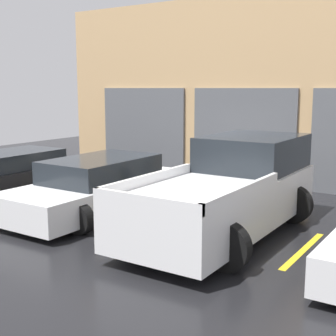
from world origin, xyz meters
name	(u,v)px	position (x,y,z in m)	size (l,w,h in m)	color
ground_plane	(198,204)	(0.00, 0.00, 0.00)	(28.00, 28.00, 0.00)	black
shophouse_building	(254,93)	(-0.01, 3.28, 2.68)	(13.64, 0.68, 5.48)	tan
pickup_truck	(230,190)	(1.58, -1.55, 0.84)	(2.51, 5.15, 1.82)	white
sedan_white	(99,187)	(-1.58, -1.83, 0.59)	(2.24, 4.73, 1.25)	white
sedan_side	(9,174)	(-4.75, -1.84, 0.55)	(2.18, 4.69, 1.15)	black
parking_stripe_left	(51,202)	(-3.17, -1.87, 0.00)	(0.12, 2.20, 0.01)	gold
parking_stripe_centre	(155,222)	(0.00, -1.87, 0.00)	(0.12, 2.20, 0.01)	gold
parking_stripe_right	(303,250)	(3.17, -1.87, 0.00)	(0.12, 2.20, 0.01)	gold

